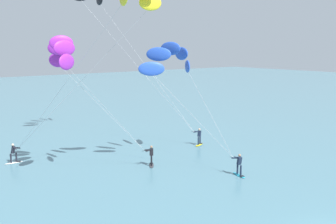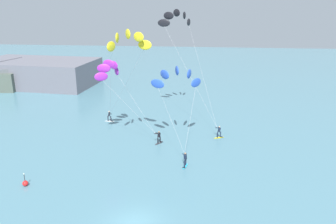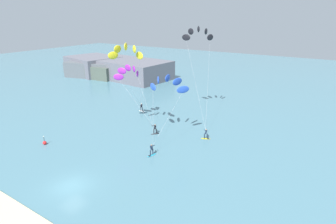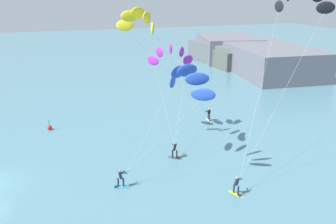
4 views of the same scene
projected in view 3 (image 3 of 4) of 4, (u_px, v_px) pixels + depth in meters
The scene contains 7 objects.
ground_plane at pixel (71, 186), 30.79m from camera, with size 240.00×240.00×0.00m, color slate.
kitesurfer_nearshore at pixel (129, 74), 45.81m from camera, with size 8.45×5.12×10.41m.
kitesurfer_mid_water at pixel (199, 37), 48.00m from camera, with size 10.06×12.01×16.39m.
kitesurfer_far_out at pixel (167, 85), 40.41m from camera, with size 6.26×8.73×9.99m.
kitesurfer_downwind at pixel (127, 55), 39.84m from camera, with size 9.00×12.26×14.50m.
marker_buoy at pixel (45, 143), 40.59m from camera, with size 0.56×0.56×1.38m.
distant_headland at pixel (110, 68), 85.21m from camera, with size 35.63×18.44×5.54m.
Camera 3 is at (23.35, -16.14, 18.24)m, focal length 29.22 mm.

